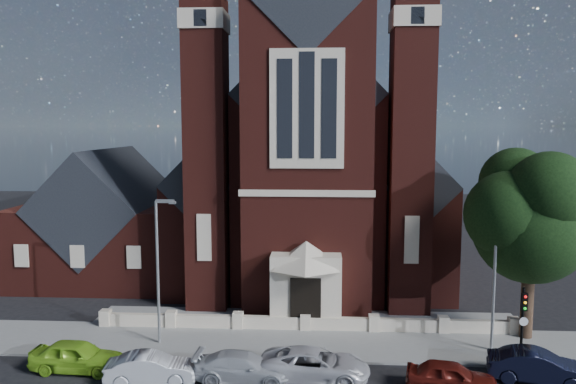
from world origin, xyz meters
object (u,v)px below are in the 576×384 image
object	(u,v)px
traffic_signal	(523,315)
car_silver_a	(151,368)
parish_hall	(109,227)
street_tree	(535,219)
car_navy	(539,367)
church	(311,171)
car_lime_van	(77,356)
street_lamp_right	(496,268)
car_silver_b	(243,367)
street_lamp_left	(159,263)
car_dark_red	(451,377)
car_white_suv	(315,365)

from	to	relation	value
traffic_signal	car_silver_a	distance (m)	18.43
parish_hall	street_tree	xyz separation A→B (m)	(28.60, -12.29, 2.95)
traffic_signal	car_navy	bearing A→B (deg)	-86.40
street_tree	church	bearing A→B (deg)	126.17
church	car_lime_van	bearing A→B (deg)	-116.29
church	car_lime_van	xyz separation A→B (m)	(-11.11, -22.49, -7.42)
street_lamp_right	car_navy	distance (m)	5.31
church	car_silver_b	distance (m)	24.46
street_lamp_right	car_silver_b	size ratio (longest dim) A/B	1.73
street_lamp_left	car_silver_b	distance (m)	7.70
traffic_signal	church	bearing A→B (deg)	118.20
street_tree	car_dark_red	xyz separation A→B (m)	(-5.79, -6.36, -6.27)
church	street_lamp_right	size ratio (longest dim) A/B	4.31
parish_hall	street_lamp_left	world-z (taller)	parish_hall
church	street_lamp_right	world-z (taller)	church
church	traffic_signal	size ratio (longest dim) A/B	8.72
church	parish_hall	distance (m)	17.26
street_tree	traffic_signal	bearing A→B (deg)	-115.95
car_silver_a	car_lime_van	bearing A→B (deg)	68.46
car_silver_a	car_navy	world-z (taller)	car_navy
street_lamp_left	car_lime_van	distance (m)	6.12
parish_hall	car_lime_van	world-z (taller)	parish_hall
church	traffic_signal	world-z (taller)	church
parish_hall	street_lamp_right	world-z (taller)	parish_hall
street_lamp_left	car_white_suv	bearing A→B (deg)	-24.10
car_silver_a	car_white_suv	distance (m)	7.73
car_lime_van	car_silver_b	size ratio (longest dim) A/B	0.96
parish_hall	car_silver_a	size ratio (longest dim) A/B	2.91
street_tree	car_silver_a	bearing A→B (deg)	-162.36
street_lamp_left	car_white_suv	distance (m)	10.10
car_lime_van	car_silver_b	xyz separation A→B (m)	(8.34, -0.63, -0.08)
car_silver_a	car_silver_b	xyz separation A→B (m)	(4.32, 0.38, -0.01)
street_lamp_left	car_silver_b	size ratio (longest dim) A/B	1.73
street_tree	street_lamp_left	xyz separation A→B (m)	(-20.51, -1.71, -2.36)
street_lamp_right	car_navy	bearing A→B (deg)	-73.64
street_tree	parish_hall	bearing A→B (deg)	156.74
car_white_suv	car_silver_b	bearing A→B (deg)	101.51
parish_hall	street_lamp_left	xyz separation A→B (m)	(8.09, -14.00, 0.59)
traffic_signal	car_silver_b	size ratio (longest dim) A/B	0.86
parish_hall	street_lamp_left	bearing A→B (deg)	-59.98
car_silver_a	car_navy	bearing A→B (deg)	-94.17
car_white_suv	traffic_signal	bearing A→B (deg)	-72.61
church	car_white_suv	distance (m)	23.95
street_lamp_left	car_dark_red	distance (m)	15.92
parish_hall	car_navy	bearing A→B (deg)	-32.85
traffic_signal	car_white_suv	distance (m)	10.79
church	street_lamp_right	bearing A→B (deg)	-61.96
car_silver_b	car_navy	size ratio (longest dim) A/B	1.02
church	car_silver_a	xyz separation A→B (m)	(-7.09, -23.49, -7.49)
parish_hall	car_lime_van	xyz separation A→B (m)	(4.89, -17.54, -3.25)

